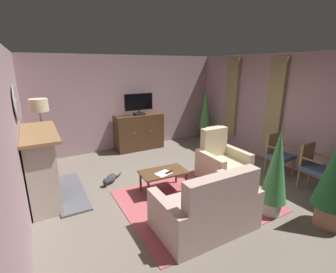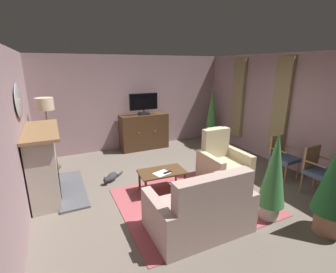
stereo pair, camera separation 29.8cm
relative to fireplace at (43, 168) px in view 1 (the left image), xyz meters
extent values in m
cube|color=#665B51|center=(2.49, -0.95, -0.64)|extent=(6.12, 6.68, 0.04)
cube|color=gray|center=(2.49, 2.14, 0.72)|extent=(6.12, 0.10, 2.68)
cube|color=gray|center=(-0.33, -0.95, 0.72)|extent=(0.10, 6.68, 2.68)
cube|color=#A6858B|center=(5.30, -0.95, 0.72)|extent=(0.10, 6.68, 2.68)
cube|color=#8E7F56|center=(5.19, -0.72, 0.85)|extent=(0.10, 0.44, 2.25)
cube|color=#8E7F56|center=(5.19, 0.78, 0.85)|extent=(0.10, 0.44, 2.25)
cube|color=#9E474C|center=(2.36, -1.43, -0.61)|extent=(2.55, 2.18, 0.01)
cube|color=#4C4C51|center=(0.40, 0.00, -0.60)|extent=(0.50, 1.66, 0.04)
cube|color=#ADA393|center=(-0.03, 0.00, 0.00)|extent=(0.45, 1.46, 1.25)
cube|color=black|center=(0.16, 0.00, -0.30)|extent=(0.10, 0.82, 0.52)
cube|color=olive|center=(0.01, 0.00, 0.65)|extent=(0.57, 1.62, 0.05)
ellipsoid|color=#B2B7BF|center=(-0.25, 0.00, 1.20)|extent=(0.06, 0.92, 0.59)
cube|color=black|center=(2.61, 1.79, -0.59)|extent=(1.33, 0.46, 0.06)
cube|color=#422B19|center=(2.61, 1.79, -0.10)|extent=(1.39, 0.52, 1.03)
sphere|color=tan|center=(2.36, 1.52, -0.05)|extent=(0.03, 0.03, 0.03)
sphere|color=tan|center=(2.86, 1.52, -0.05)|extent=(0.03, 0.03, 0.03)
cube|color=black|center=(2.61, 1.74, 0.44)|extent=(0.30, 0.20, 0.06)
cylinder|color=black|center=(2.61, 1.74, 0.51)|extent=(0.04, 0.04, 0.08)
cube|color=black|center=(2.61, 1.74, 0.79)|extent=(0.83, 0.05, 0.47)
cube|color=black|center=(2.61, 1.71, 0.79)|extent=(0.79, 0.01, 0.43)
cube|color=#4C331E|center=(2.02, -0.83, -0.21)|extent=(0.92, 0.57, 0.03)
cylinder|color=#4C331E|center=(2.42, -0.64, -0.42)|extent=(0.04, 0.04, 0.40)
cylinder|color=#4C331E|center=(1.63, -0.60, -0.42)|extent=(0.04, 0.04, 0.40)
cylinder|color=#4C331E|center=(2.40, -1.06, -0.42)|extent=(0.04, 0.04, 0.40)
cylinder|color=#4C331E|center=(1.61, -1.02, -0.42)|extent=(0.04, 0.04, 0.40)
cube|color=black|center=(2.08, -0.95, -0.18)|extent=(0.18, 0.09, 0.02)
cube|color=silver|center=(1.98, -0.92, -0.19)|extent=(0.35, 0.29, 0.01)
cube|color=#A3897F|center=(2.05, -2.10, -0.42)|extent=(1.18, 0.92, 0.41)
cube|color=#A3897F|center=(2.05, -2.46, 0.09)|extent=(1.18, 0.20, 0.61)
cube|color=#A3897F|center=(1.38, -2.10, -0.31)|extent=(0.15, 0.92, 0.63)
cube|color=#A3897F|center=(2.71, -2.10, -0.31)|extent=(0.15, 0.92, 0.63)
cube|color=#B2A899|center=(2.34, -2.23, -0.09)|extent=(0.37, 0.15, 0.36)
cube|color=tan|center=(3.41, -0.97, -0.41)|extent=(0.62, 0.89, 0.43)
cube|color=tan|center=(3.41, -0.62, 0.13)|extent=(0.62, 0.18, 0.65)
cube|color=tan|center=(3.78, -0.98, -0.31)|extent=(0.14, 0.89, 0.63)
cube|color=tan|center=(3.04, -0.97, -0.31)|extent=(0.14, 0.89, 0.63)
cube|color=white|center=(3.41, -0.55, 0.35)|extent=(0.39, 0.02, 0.24)
cylinder|color=#93704C|center=(4.48, -2.71, -0.42)|extent=(0.04, 0.04, 0.41)
cube|color=#42567A|center=(4.67, -2.23, -0.17)|extent=(0.51, 0.51, 0.08)
cube|color=#93704C|center=(4.66, -2.01, 0.06)|extent=(0.45, 0.06, 0.47)
cylinder|color=#93704C|center=(4.47, -2.45, -0.42)|extent=(0.04, 0.04, 0.41)
cylinder|color=#93704C|center=(4.89, -2.43, -0.42)|extent=(0.04, 0.04, 0.41)
cylinder|color=#93704C|center=(4.44, -2.03, -0.42)|extent=(0.04, 0.04, 0.41)
cylinder|color=#93704C|center=(4.87, -2.01, -0.42)|extent=(0.04, 0.04, 0.41)
cylinder|color=#93704C|center=(4.89, -2.22, 0.05)|extent=(0.05, 0.38, 0.03)
cylinder|color=#93704C|center=(4.45, -2.24, 0.05)|extent=(0.05, 0.38, 0.03)
cube|color=#42567A|center=(4.67, -1.42, -0.17)|extent=(0.50, 0.51, 0.08)
cube|color=#93704C|center=(4.65, -1.20, 0.06)|extent=(0.43, 0.07, 0.47)
cylinder|color=#93704C|center=(4.48, -1.65, -0.42)|extent=(0.04, 0.04, 0.41)
cylinder|color=#93704C|center=(4.89, -1.62, -0.42)|extent=(0.04, 0.04, 0.41)
cylinder|color=#93704C|center=(4.45, -1.23, -0.42)|extent=(0.04, 0.04, 0.41)
cylinder|color=#93704C|center=(4.86, -1.20, -0.42)|extent=(0.04, 0.04, 0.41)
cylinder|color=#93704C|center=(4.88, -1.41, 0.05)|extent=(0.06, 0.39, 0.03)
cylinder|color=#93704C|center=(4.45, -1.44, 0.05)|extent=(0.06, 0.39, 0.03)
cylinder|color=#3D4C5B|center=(4.89, 1.62, -0.43)|extent=(0.28, 0.28, 0.38)
cone|color=#4C8E47|center=(4.89, 1.62, 0.45)|extent=(0.39, 0.39, 1.39)
cylinder|color=beige|center=(3.24, -2.37, -0.50)|extent=(0.30, 0.30, 0.25)
cone|color=#3D7F42|center=(3.24, -2.37, 0.23)|extent=(0.42, 0.42, 1.21)
cylinder|color=#99664C|center=(3.75, -3.01, -0.45)|extent=(0.40, 0.40, 0.35)
ellipsoid|color=#2D2D33|center=(1.23, 0.06, -0.54)|extent=(0.36, 0.37, 0.17)
sphere|color=#2D2D33|center=(1.08, -0.09, -0.51)|extent=(0.13, 0.13, 0.13)
cone|color=#2D2D33|center=(1.11, -0.12, -0.45)|extent=(0.04, 0.04, 0.04)
cone|color=#2D2D33|center=(1.06, -0.07, -0.45)|extent=(0.04, 0.04, 0.04)
cylinder|color=#2D2D33|center=(1.45, 0.23, -0.57)|extent=(0.18, 0.18, 0.05)
cylinder|color=#4C4233|center=(0.10, 1.32, -0.60)|extent=(0.34, 0.34, 0.04)
cylinder|color=olive|center=(0.10, 1.32, 0.09)|extent=(0.03, 0.03, 1.42)
cylinder|color=beige|center=(0.10, 1.32, 0.94)|extent=(0.39, 0.39, 0.28)
camera|label=1|loc=(0.00, -4.64, 1.77)|focal=25.99mm
camera|label=2|loc=(0.27, -4.77, 1.77)|focal=25.99mm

